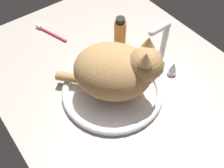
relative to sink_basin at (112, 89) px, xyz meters
The scene contains 6 objects.
countertop 6.12cm from the sink_basin, 86.49° to the left, with size 112.90×80.32×3.00cm, color #ADA399.
sink_basin is the anchor object (origin of this frame).
faucet 22.20cm from the sink_basin, 90.00° to the left, with size 16.39×9.93×19.39cm.
cat 10.43cm from the sink_basin, 41.76° to the left, with size 31.59×31.19×20.97cm.
amber_bottle 24.71cm from the sink_basin, 135.82° to the left, with size 4.67×4.67×12.08cm.
toothbrush 38.84cm from the sink_basin, behind, with size 15.75×6.13×1.70cm.
Camera 1 is at (43.16, -38.20, 75.71)cm, focal length 42.57 mm.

